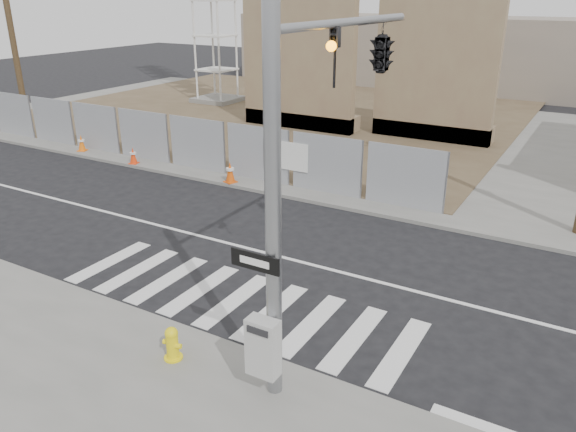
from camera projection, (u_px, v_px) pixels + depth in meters
The scene contains 12 objects.
ground at pixel (289, 259), 14.91m from camera, with size 100.00×100.00×0.00m, color black.
sidewalk_far at pixel (439, 143), 26.13m from camera, with size 50.00×20.00×0.12m, color slate.
signal_pole at pixel (350, 98), 10.33m from camera, with size 0.96×5.87×7.00m.
chain_link_fence at pixel (140, 134), 23.17m from camera, with size 24.60×0.04×2.00m, color gray.
concrete_wall_left at pixel (299, 63), 27.42m from camera, with size 6.00×1.30×8.00m.
concrete_wall_right at pixel (436, 69), 25.19m from camera, with size 5.50×1.30×8.00m.
utility_pole_left at pixel (10, 24), 25.78m from camera, with size 1.60×0.28×10.00m.
fire_hydrant at pixel (172, 343), 10.55m from camera, with size 0.45×0.45×0.68m.
traffic_cone_a at pixel (81, 143), 24.47m from camera, with size 0.46×0.46×0.71m.
traffic_cone_b at pixel (133, 156), 22.66m from camera, with size 0.42×0.42×0.67m.
traffic_cone_c at pixel (230, 172), 20.40m from camera, with size 0.51×0.51×0.77m.
traffic_cone_d at pixel (330, 182), 19.55m from camera, with size 0.42×0.42×0.63m.
Camera 1 is at (6.72, -11.61, 6.61)m, focal length 35.00 mm.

